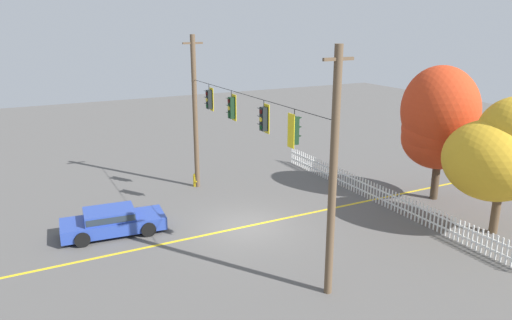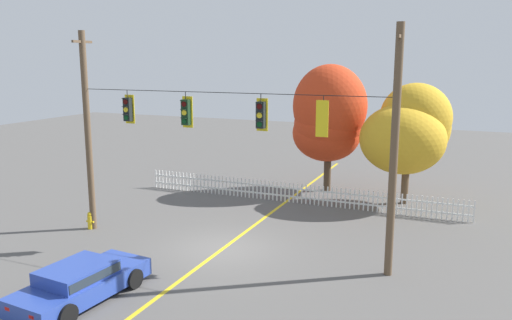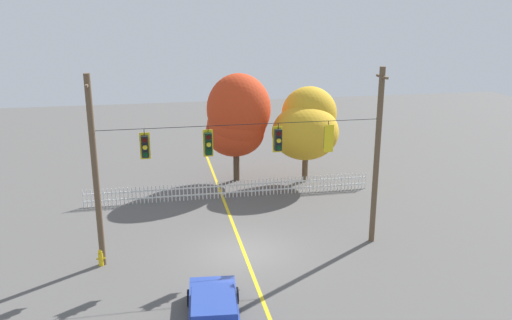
{
  "view_description": "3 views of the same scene",
  "coord_description": "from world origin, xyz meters",
  "px_view_note": "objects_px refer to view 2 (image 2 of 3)",
  "views": [
    {
      "loc": [
        18.19,
        -9.0,
        8.99
      ],
      "look_at": [
        0.91,
        -0.0,
        3.39
      ],
      "focal_mm": 33.84,
      "sensor_mm": 36.0,
      "label": 1
    },
    {
      "loc": [
        8.54,
        -16.93,
        7.2
      ],
      "look_at": [
        1.44,
        -0.12,
        3.63
      ],
      "focal_mm": 36.14,
      "sensor_mm": 36.0,
      "label": 2
    },
    {
      "loc": [
        -3.73,
        -21.95,
        10.95
      ],
      "look_at": [
        0.69,
        0.57,
        4.22
      ],
      "focal_mm": 37.15,
      "sensor_mm": 36.0,
      "label": 3
    }
  ],
  "objects_px": {
    "traffic_signal_southbound_primary": "(186,112)",
    "autumn_maple_near_fence": "(328,119)",
    "traffic_signal_eastbound_side": "(323,118)",
    "autumn_maple_mid": "(410,130)",
    "traffic_signal_westbound_side": "(128,109)",
    "parked_car": "(80,281)",
    "traffic_signal_northbound_primary": "(261,115)",
    "fire_hydrant": "(90,221)"
  },
  "relations": [
    {
      "from": "traffic_signal_westbound_side",
      "to": "traffic_signal_northbound_primary",
      "type": "height_order",
      "value": "same"
    },
    {
      "from": "traffic_signal_westbound_side",
      "to": "autumn_maple_mid",
      "type": "relative_size",
      "value": 0.22
    },
    {
      "from": "traffic_signal_southbound_primary",
      "to": "traffic_signal_northbound_primary",
      "type": "distance_m",
      "value": 3.07
    },
    {
      "from": "traffic_signal_westbound_side",
      "to": "autumn_maple_near_fence",
      "type": "distance_m",
      "value": 11.58
    },
    {
      "from": "traffic_signal_westbound_side",
      "to": "traffic_signal_eastbound_side",
      "type": "height_order",
      "value": "same"
    },
    {
      "from": "fire_hydrant",
      "to": "traffic_signal_eastbound_side",
      "type": "bearing_deg",
      "value": 0.59
    },
    {
      "from": "parked_car",
      "to": "autumn_maple_near_fence",
      "type": "bearing_deg",
      "value": 77.79
    },
    {
      "from": "autumn_maple_near_fence",
      "to": "fire_hydrant",
      "type": "bearing_deg",
      "value": -126.98
    },
    {
      "from": "traffic_signal_westbound_side",
      "to": "traffic_signal_northbound_primary",
      "type": "distance_m",
      "value": 5.74
    },
    {
      "from": "fire_hydrant",
      "to": "parked_car",
      "type": "bearing_deg",
      "value": -51.72
    },
    {
      "from": "parked_car",
      "to": "traffic_signal_northbound_primary",
      "type": "bearing_deg",
      "value": 57.12
    },
    {
      "from": "autumn_maple_mid",
      "to": "fire_hydrant",
      "type": "relative_size",
      "value": 7.97
    },
    {
      "from": "traffic_signal_northbound_primary",
      "to": "fire_hydrant",
      "type": "bearing_deg",
      "value": -179.1
    },
    {
      "from": "traffic_signal_eastbound_side",
      "to": "autumn_maple_mid",
      "type": "distance_m",
      "value": 9.67
    },
    {
      "from": "traffic_signal_northbound_primary",
      "to": "fire_hydrant",
      "type": "relative_size",
      "value": 1.77
    },
    {
      "from": "traffic_signal_westbound_side",
      "to": "traffic_signal_southbound_primary",
      "type": "distance_m",
      "value": 2.67
    },
    {
      "from": "traffic_signal_northbound_primary",
      "to": "traffic_signal_eastbound_side",
      "type": "xyz_separation_m",
      "value": [
        2.29,
        -0.02,
        -0.02
      ]
    },
    {
      "from": "fire_hydrant",
      "to": "autumn_maple_mid",
      "type": "bearing_deg",
      "value": 38.13
    },
    {
      "from": "autumn_maple_mid",
      "to": "parked_car",
      "type": "height_order",
      "value": "autumn_maple_mid"
    },
    {
      "from": "traffic_signal_southbound_primary",
      "to": "autumn_maple_near_fence",
      "type": "bearing_deg",
      "value": 74.18
    },
    {
      "from": "traffic_signal_westbound_side",
      "to": "traffic_signal_southbound_primary",
      "type": "height_order",
      "value": "same"
    },
    {
      "from": "traffic_signal_westbound_side",
      "to": "traffic_signal_southbound_primary",
      "type": "bearing_deg",
      "value": 0.01
    },
    {
      "from": "traffic_signal_southbound_primary",
      "to": "traffic_signal_northbound_primary",
      "type": "bearing_deg",
      "value": -0.0
    },
    {
      "from": "traffic_signal_westbound_side",
      "to": "autumn_maple_mid",
      "type": "height_order",
      "value": "autumn_maple_mid"
    },
    {
      "from": "traffic_signal_westbound_side",
      "to": "parked_car",
      "type": "height_order",
      "value": "traffic_signal_westbound_side"
    },
    {
      "from": "traffic_signal_northbound_primary",
      "to": "autumn_maple_near_fence",
      "type": "xyz_separation_m",
      "value": [
        -0.21,
        10.1,
        -1.22
      ]
    },
    {
      "from": "traffic_signal_eastbound_side",
      "to": "autumn_maple_near_fence",
      "type": "distance_m",
      "value": 10.5
    },
    {
      "from": "autumn_maple_mid",
      "to": "fire_hydrant",
      "type": "height_order",
      "value": "autumn_maple_mid"
    },
    {
      "from": "traffic_signal_westbound_side",
      "to": "parked_car",
      "type": "xyz_separation_m",
      "value": [
        2.14,
        -5.58,
        -4.64
      ]
    },
    {
      "from": "autumn_maple_near_fence",
      "to": "traffic_signal_westbound_side",
      "type": "bearing_deg",
      "value": -118.7
    },
    {
      "from": "traffic_signal_southbound_primary",
      "to": "parked_car",
      "type": "height_order",
      "value": "traffic_signal_southbound_primary"
    },
    {
      "from": "parked_car",
      "to": "traffic_signal_westbound_side",
      "type": "bearing_deg",
      "value": 110.94
    },
    {
      "from": "traffic_signal_northbound_primary",
      "to": "parked_car",
      "type": "relative_size",
      "value": 0.3
    },
    {
      "from": "traffic_signal_westbound_side",
      "to": "autumn_maple_near_fence",
      "type": "xyz_separation_m",
      "value": [
        5.53,
        10.1,
        -1.21
      ]
    },
    {
      "from": "traffic_signal_southbound_primary",
      "to": "autumn_maple_mid",
      "type": "bearing_deg",
      "value": 52.27
    },
    {
      "from": "traffic_signal_westbound_side",
      "to": "traffic_signal_southbound_primary",
      "type": "relative_size",
      "value": 0.98
    },
    {
      "from": "autumn_maple_near_fence",
      "to": "autumn_maple_mid",
      "type": "relative_size",
      "value": 1.15
    },
    {
      "from": "traffic_signal_westbound_side",
      "to": "autumn_maple_near_fence",
      "type": "relative_size",
      "value": 0.19
    },
    {
      "from": "traffic_signal_westbound_side",
      "to": "traffic_signal_northbound_primary",
      "type": "bearing_deg",
      "value": 0.0
    },
    {
      "from": "traffic_signal_westbound_side",
      "to": "parked_car",
      "type": "relative_size",
      "value": 0.3
    },
    {
      "from": "autumn_maple_near_fence",
      "to": "parked_car",
      "type": "xyz_separation_m",
      "value": [
        -3.39,
        -15.68,
        -3.43
      ]
    },
    {
      "from": "traffic_signal_northbound_primary",
      "to": "traffic_signal_westbound_side",
      "type": "bearing_deg",
      "value": -180.0
    }
  ]
}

